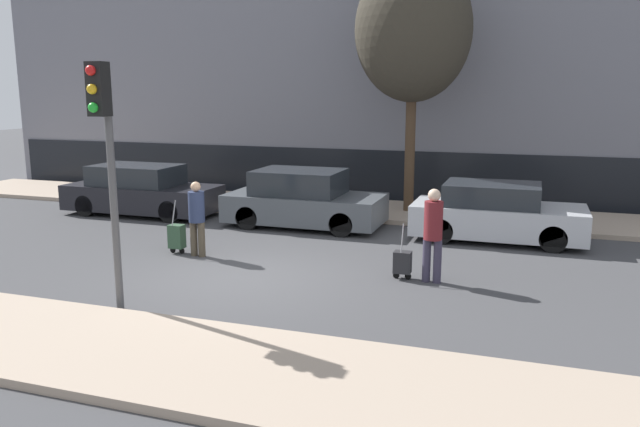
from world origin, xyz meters
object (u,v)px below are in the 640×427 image
parked_car_1 (303,200)px  pedestrian_left (197,214)px  trolley_right (402,262)px  parked_car_0 (141,191)px  pedestrian_right (433,230)px  parked_car_2 (496,214)px  bare_tree_near_crossing (413,31)px  trolley_left (177,236)px  traffic_light (105,138)px

parked_car_1 → pedestrian_left: bearing=-107.0°
parked_car_1 → trolley_right: bearing=-48.2°
parked_car_0 → pedestrian_right: 9.63m
parked_car_0 → parked_car_2: bearing=0.0°
pedestrian_right → pedestrian_left: bearing=179.1°
parked_car_2 → parked_car_1: bearing=-179.9°
parked_car_0 → trolley_right: bearing=-24.5°
parked_car_1 → bare_tree_near_crossing: bearing=46.3°
trolley_left → trolley_right: size_ratio=1.10×
trolley_left → pedestrian_right: size_ratio=0.67×
parked_car_0 → traffic_light: bearing=-58.3°
parked_car_0 → parked_car_1: parked_car_1 is taller
parked_car_1 → trolley_left: (-1.63, -3.49, -0.31)m
parked_car_2 → trolley_right: (-1.46, -3.78, -0.31)m
parked_car_1 → parked_car_2: parked_car_1 is taller
traffic_light → parked_car_2: bearing=52.1°
pedestrian_right → bare_tree_near_crossing: bearing=106.6°
parked_car_0 → pedestrian_left: 5.24m
parked_car_2 → traffic_light: traffic_light is taller
trolley_left → trolley_right: trolley_left is taller
parked_car_1 → trolley_right: 5.07m
parked_car_0 → parked_car_2: parked_car_0 is taller
trolley_left → bare_tree_near_crossing: bearing=56.3°
parked_car_1 → parked_car_2: 4.83m
trolley_right → bare_tree_near_crossing: bare_tree_near_crossing is taller
parked_car_1 → traffic_light: 7.31m
pedestrian_left → bare_tree_near_crossing: size_ratio=0.23×
parked_car_0 → trolley_right: parked_car_0 is taller
traffic_light → trolley_right: bearing=38.8°
traffic_light → parked_car_0: bearing=121.7°
pedestrian_right → trolley_right: size_ratio=1.63×
traffic_light → parked_car_1: bearing=85.0°
parked_car_0 → parked_car_1: bearing=-0.0°
parked_car_1 → pedestrian_right: bearing=-44.0°
parked_car_0 → parked_car_2: (9.76, 0.01, -0.02)m
pedestrian_right → parked_car_2: bearing=78.4°
trolley_left → pedestrian_right: bearing=-3.1°
pedestrian_right → trolley_left: bearing=178.8°
parked_car_0 → bare_tree_near_crossing: bearing=18.4°
pedestrian_right → bare_tree_near_crossing: bare_tree_near_crossing is taller
parked_car_0 → pedestrian_left: pedestrian_left is taller
trolley_left → parked_car_2: bearing=28.4°
pedestrian_right → trolley_right: pedestrian_right is taller
pedestrian_left → trolley_left: 0.77m
pedestrian_left → bare_tree_near_crossing: bare_tree_near_crossing is taller
parked_car_2 → pedestrian_right: size_ratio=2.26×
trolley_right → trolley_left: bearing=176.8°
parked_car_1 → trolley_right: parked_car_1 is taller
trolley_left → bare_tree_near_crossing: 8.49m
parked_car_1 → bare_tree_near_crossing: bare_tree_near_crossing is taller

